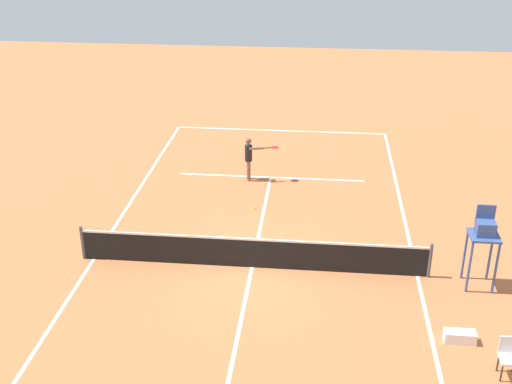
{
  "coord_description": "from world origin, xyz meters",
  "views": [
    {
      "loc": [
        -1.81,
        16.41,
        10.03
      ],
      "look_at": [
        0.25,
        -3.55,
        0.8
      ],
      "focal_mm": 45.82,
      "sensor_mm": 36.0,
      "label": 1
    }
  ],
  "objects_px": {
    "umpire_chair": "(484,234)",
    "equipment_bag": "(460,337)",
    "player_serving": "(250,155)",
    "tennis_ball": "(255,208)",
    "courtside_chair_near": "(509,355)"
  },
  "relations": [
    {
      "from": "umpire_chair",
      "to": "equipment_bag",
      "type": "distance_m",
      "value": 3.17
    },
    {
      "from": "player_serving",
      "to": "tennis_ball",
      "type": "height_order",
      "value": "player_serving"
    },
    {
      "from": "umpire_chair",
      "to": "equipment_bag",
      "type": "relative_size",
      "value": 3.17
    },
    {
      "from": "tennis_ball",
      "to": "umpire_chair",
      "type": "distance_m",
      "value": 8.05
    },
    {
      "from": "tennis_ball",
      "to": "equipment_bag",
      "type": "bearing_deg",
      "value": 130.11
    },
    {
      "from": "tennis_ball",
      "to": "equipment_bag",
      "type": "relative_size",
      "value": 0.09
    },
    {
      "from": "tennis_ball",
      "to": "equipment_bag",
      "type": "distance_m",
      "value": 8.95
    },
    {
      "from": "tennis_ball",
      "to": "umpire_chair",
      "type": "xyz_separation_m",
      "value": [
        -6.69,
        4.18,
        1.57
      ]
    },
    {
      "from": "umpire_chair",
      "to": "courtside_chair_near",
      "type": "distance_m",
      "value": 3.92
    },
    {
      "from": "courtside_chair_near",
      "to": "equipment_bag",
      "type": "height_order",
      "value": "courtside_chair_near"
    },
    {
      "from": "umpire_chair",
      "to": "courtside_chair_near",
      "type": "bearing_deg",
      "value": 88.71
    },
    {
      "from": "tennis_ball",
      "to": "courtside_chair_near",
      "type": "relative_size",
      "value": 0.07
    },
    {
      "from": "player_serving",
      "to": "umpire_chair",
      "type": "height_order",
      "value": "umpire_chair"
    },
    {
      "from": "player_serving",
      "to": "umpire_chair",
      "type": "distance_m",
      "value": 9.8
    },
    {
      "from": "umpire_chair",
      "to": "equipment_bag",
      "type": "xyz_separation_m",
      "value": [
        0.93,
        2.66,
        -1.46
      ]
    }
  ]
}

